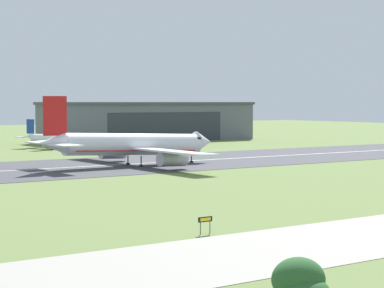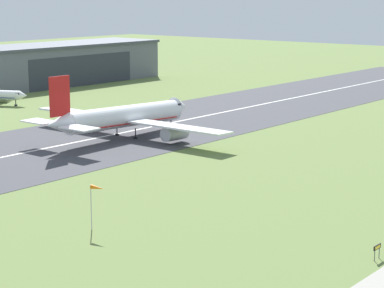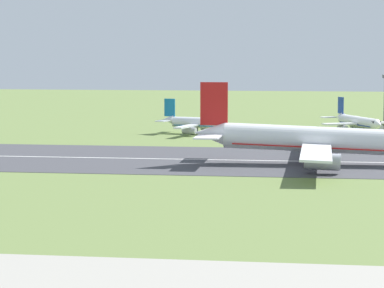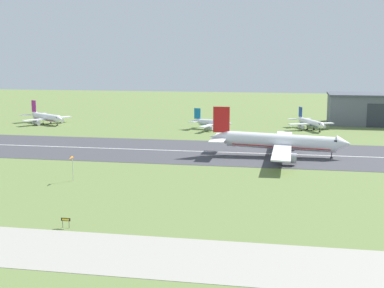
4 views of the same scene
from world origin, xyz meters
name	(u,v)px [view 2 (image 2 of 4)]	position (x,y,z in m)	size (l,w,h in m)	color
ground_plane	(213,221)	(0.00, 55.97, 0.00)	(677.05, 677.05, 0.00)	olive
hangar_building	(60,63)	(93.48, 194.41, 6.87)	(77.14, 23.62, 13.70)	slate
airplane_landing	(124,117)	(35.73, 107.60, 4.50)	(42.48, 53.57, 14.95)	white
windsock_pole	(97,191)	(-13.14, 65.04, 5.54)	(0.77, 2.41, 6.22)	#B7B7BC
runway_sign	(377,248)	(0.08, 31.66, 1.41)	(1.75, 0.14, 1.84)	#4C4C51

